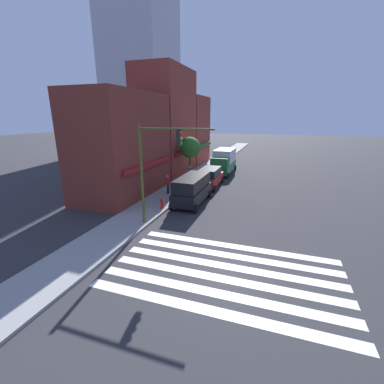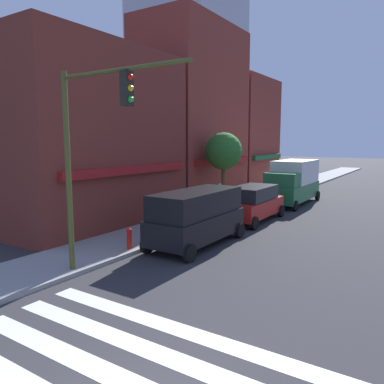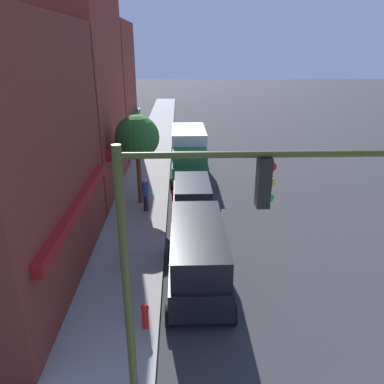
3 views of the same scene
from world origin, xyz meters
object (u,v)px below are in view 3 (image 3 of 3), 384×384
(box_truck_green, at_px, (189,152))
(pedestrian_blue_shirt, at_px, (145,194))
(pedestrian_red_jacket, at_px, (123,241))
(van_black, at_px, (198,254))
(suv_red, at_px, (192,199))
(street_tree, at_px, (137,138))
(fire_hydrant, at_px, (145,315))
(traffic_signal, at_px, (180,249))

(box_truck_green, distance_m, pedestrian_blue_shirt, 6.73)
(pedestrian_blue_shirt, bearing_deg, pedestrian_red_jacket, -79.07)
(van_black, height_order, pedestrian_red_jacket, van_black)
(suv_red, xyz_separation_m, street_tree, (1.77, 2.80, 2.72))
(van_black, distance_m, fire_hydrant, 2.98)
(van_black, xyz_separation_m, box_truck_green, (12.68, 0.00, 0.30))
(box_truck_green, bearing_deg, pedestrian_red_jacket, 165.36)
(pedestrian_red_jacket, bearing_deg, fire_hydrant, 80.00)
(suv_red, xyz_separation_m, fire_hydrant, (-8.16, 1.70, -0.42))
(traffic_signal, xyz_separation_m, suv_red, (10.97, -0.61, -3.46))
(traffic_signal, xyz_separation_m, pedestrian_red_jacket, (6.62, 2.24, -3.42))
(traffic_signal, xyz_separation_m, box_truck_green, (17.84, -0.61, -2.90))
(van_black, bearing_deg, box_truck_green, 0.08)
(box_truck_green, distance_m, pedestrian_red_jacket, 11.59)
(van_black, bearing_deg, suv_red, 0.08)
(fire_hydrant, bearing_deg, traffic_signal, -158.88)
(traffic_signal, distance_m, pedestrian_red_jacket, 7.78)
(fire_hydrant, relative_size, street_tree, 0.18)
(box_truck_green, xyz_separation_m, pedestrian_red_jacket, (-11.22, 2.85, -0.51))
(suv_red, bearing_deg, pedestrian_red_jacket, 146.39)
(van_black, distance_m, pedestrian_blue_shirt, 6.84)
(van_black, distance_m, suv_red, 5.81)
(traffic_signal, xyz_separation_m, street_tree, (12.73, 2.19, -0.73))
(traffic_signal, xyz_separation_m, fire_hydrant, (2.81, 1.09, -3.88))
(fire_hydrant, xyz_separation_m, street_tree, (9.92, 1.10, 3.14))
(suv_red, bearing_deg, pedestrian_blue_shirt, 75.56)
(van_black, xyz_separation_m, fire_hydrant, (-2.35, 1.70, -0.67))
(pedestrian_red_jacket, bearing_deg, pedestrian_blue_shirt, -122.11)
(pedestrian_blue_shirt, relative_size, fire_hydrant, 2.10)
(van_black, height_order, street_tree, street_tree)
(traffic_signal, bearing_deg, van_black, -6.77)
(box_truck_green, bearing_deg, fire_hydrant, 173.17)
(pedestrian_red_jacket, distance_m, pedestrian_blue_shirt, 4.97)
(fire_hydrant, bearing_deg, van_black, -35.86)
(box_truck_green, bearing_deg, van_black, 179.62)
(suv_red, relative_size, pedestrian_red_jacket, 2.66)
(van_black, height_order, pedestrian_blue_shirt, van_black)
(van_black, bearing_deg, pedestrian_red_jacket, 62.99)
(pedestrian_blue_shirt, bearing_deg, fire_hydrant, -69.24)
(traffic_signal, xyz_separation_m, pedestrian_blue_shirt, (11.57, 1.78, -3.42))
(van_black, xyz_separation_m, suv_red, (5.80, 0.00, -0.25))
(traffic_signal, bearing_deg, street_tree, 9.74)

